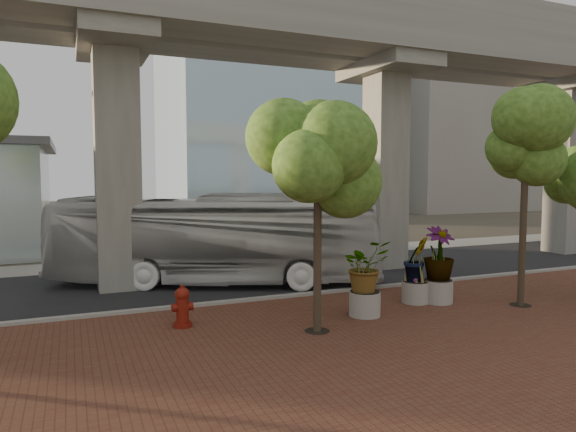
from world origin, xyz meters
name	(u,v)px	position (x,y,z in m)	size (l,w,h in m)	color
ground	(284,286)	(0.00, 0.00, 0.00)	(160.00, 160.00, 0.00)	#3C352B
brick_plaza	(406,347)	(0.00, -8.00, 0.03)	(70.00, 13.00, 0.06)	brown
asphalt_road	(266,276)	(0.00, 2.00, 0.02)	(90.00, 8.00, 0.04)	black
curb_strip	(305,295)	(0.00, -2.00, 0.08)	(70.00, 0.25, 0.16)	gray
far_sidewalk	(230,258)	(0.00, 7.50, 0.03)	(90.00, 3.00, 0.06)	gray
transit_viaduct	(266,106)	(0.00, 2.00, 7.29)	(72.00, 5.60, 12.40)	gray
midrise_block	(446,118)	(38.00, 36.00, 12.00)	(18.00, 16.00, 24.00)	gray
transit_bus	(216,240)	(-2.36, 1.38, 1.80)	(3.03, 12.89, 3.59)	silver
fire_hydrant	(182,307)	(-4.84, -4.09, 0.63)	(0.60, 0.54, 1.19)	maroon
planter_front	(365,270)	(0.54, -5.14, 1.48)	(2.13, 2.13, 2.35)	#A39E93
planter_right	(439,257)	(3.71, -4.68, 1.62)	(2.41, 2.41, 2.58)	#ACA99B
planter_left	(416,262)	(3.00, -4.40, 1.43)	(2.06, 2.06, 2.26)	#A59F95
street_tree_near_west	(318,162)	(-1.50, -5.98, 4.73)	(3.47, 3.47, 6.27)	#4B3B2B
street_tree_near_east	(526,148)	(5.99, -6.07, 5.26)	(3.75, 3.75, 6.93)	#4B3B2B
streetlamp_east	(385,160)	(9.40, 7.09, 5.27)	(0.45, 1.31, 9.04)	#2C2D31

